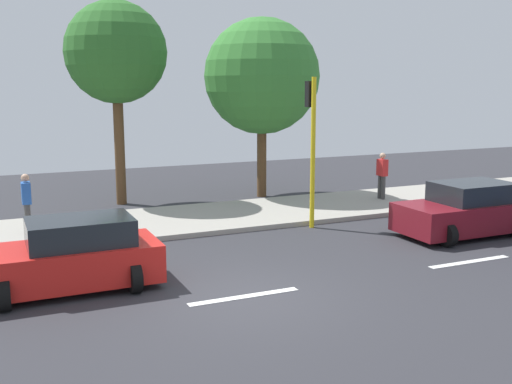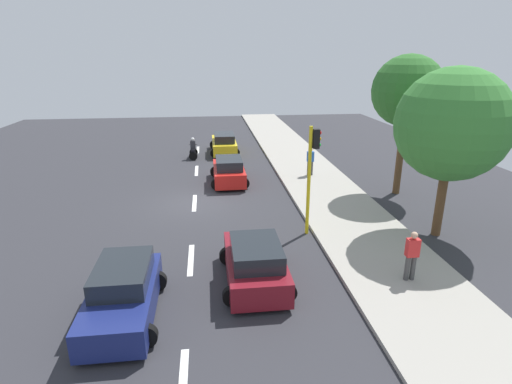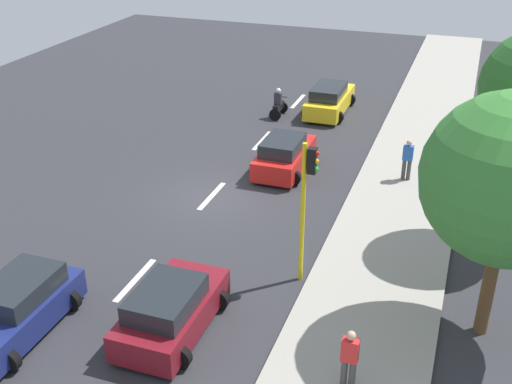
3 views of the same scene
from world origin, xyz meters
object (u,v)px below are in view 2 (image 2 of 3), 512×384
car_yellow_cab (224,144)px  traffic_light_corner (312,166)px  car_red (229,171)px  pedestrian_by_tree (310,160)px  street_tree_center (452,125)px  street_tree_north (408,92)px  car_maroon (255,263)px  motorcycle (193,150)px  car_dark_blue (123,294)px  pedestrian_near_signal (412,254)px

car_yellow_cab → traffic_light_corner: 15.45m
car_red → pedestrian_by_tree: (4.93, 0.52, 0.35)m
car_red → street_tree_center: size_ratio=0.57×
traffic_light_corner → street_tree_north: bearing=37.2°
car_red → traffic_light_corner: traffic_light_corner is taller
car_maroon → motorcycle: 17.31m
street_tree_center → car_yellow_cab: bearing=117.0°
car_maroon → pedestrian_by_tree: size_ratio=2.28×
car_red → car_dark_blue: 12.85m
street_tree_center → street_tree_north: bearing=82.2°
car_red → street_tree_north: bearing=-18.2°
car_yellow_cab → car_dark_blue: size_ratio=1.09×
car_maroon → traffic_light_corner: size_ratio=0.86×
traffic_light_corner → car_maroon: bearing=-127.0°
pedestrian_near_signal → pedestrian_by_tree: size_ratio=1.00×
car_red → car_maroon: bearing=-88.8°
car_dark_blue → street_tree_north: (12.54, 9.40, 4.64)m
car_dark_blue → pedestrian_near_signal: (8.88, 0.66, 0.35)m
car_dark_blue → street_tree_center: size_ratio=0.59×
street_tree_north → pedestrian_near_signal: bearing=-112.7°
traffic_light_corner → pedestrian_by_tree: bearing=75.7°
pedestrian_by_tree → street_tree_center: 9.90m
car_red → street_tree_center: 12.15m
car_yellow_cab → street_tree_north: 14.45m
car_yellow_cab → street_tree_center: (8.05, -15.78, 3.86)m
motorcycle → street_tree_north: 15.04m
car_maroon → traffic_light_corner: 4.99m
car_dark_blue → motorcycle: size_ratio=2.62×
car_dark_blue → car_red: bearing=73.3°
car_red → pedestrian_by_tree: 4.97m
car_dark_blue → traffic_light_corner: size_ratio=0.89×
street_tree_north → pedestrian_by_tree: bearing=138.8°
car_maroon → street_tree_north: size_ratio=0.54×
car_yellow_cab → car_red: size_ratio=1.15×
pedestrian_near_signal → street_tree_north: street_tree_north is taller
car_yellow_cab → car_dark_blue: bearing=-100.7°
car_red → car_maroon: (0.22, -10.98, 0.00)m
car_maroon → traffic_light_corner: bearing=53.0°
car_red → street_tree_north: (8.84, -2.90, 4.64)m
car_maroon → pedestrian_near_signal: (4.97, -0.67, 0.35)m
pedestrian_near_signal → car_red: bearing=114.0°
car_yellow_cab → car_red: bearing=-90.6°
car_dark_blue → street_tree_center: street_tree_center is taller
pedestrian_near_signal → street_tree_north: size_ratio=0.24×
car_dark_blue → pedestrian_by_tree: pedestrian_by_tree is taller
car_maroon → street_tree_center: bearing=19.6°
pedestrian_by_tree → street_tree_center: street_tree_center is taller
car_red → street_tree_north: size_ratio=0.53×
motorcycle → street_tree_center: (10.32, -14.33, 3.93)m
traffic_light_corner → car_red: bearing=111.5°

